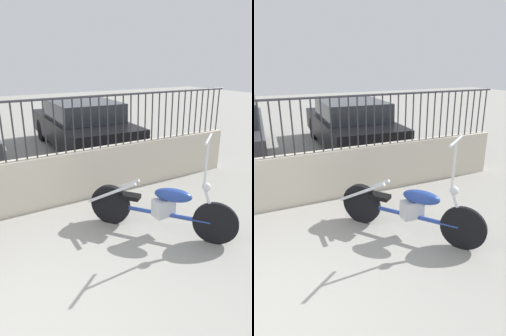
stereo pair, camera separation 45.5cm
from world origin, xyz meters
TOP-DOWN VIEW (x-y plane):
  - motorcycle_blue at (2.20, 0.83)m, footprint 1.36×1.71m
  - car_black at (3.00, 5.24)m, footprint 1.96×4.30m

SIDE VIEW (x-z plane):
  - motorcycle_blue at x=2.20m, z-range -0.30..1.09m
  - car_black at x=3.00m, z-range 0.01..1.30m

